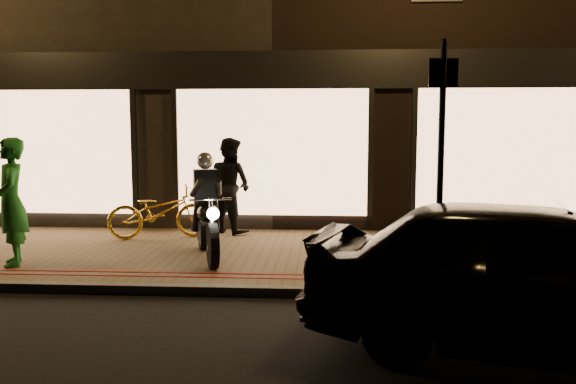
% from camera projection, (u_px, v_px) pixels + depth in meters
% --- Properties ---
extents(ground, '(90.00, 90.00, 0.00)m').
position_uv_depth(ground, '(243.00, 297.00, 6.89)').
color(ground, black).
rests_on(ground, ground).
extents(sidewalk, '(50.00, 4.00, 0.12)m').
position_uv_depth(sidewalk, '(261.00, 256.00, 8.87)').
color(sidewalk, brown).
rests_on(sidewalk, ground).
extents(kerb_stone, '(50.00, 0.14, 0.12)m').
position_uv_depth(kerb_stone, '(244.00, 291.00, 6.93)').
color(kerb_stone, '#59544C').
rests_on(kerb_stone, ground).
extents(red_kerb_lines, '(50.00, 0.26, 0.01)m').
position_uv_depth(red_kerb_lines, '(249.00, 276.00, 7.42)').
color(red_kerb_lines, maroon).
rests_on(red_kerb_lines, sidewalk).
extents(building_row, '(48.00, 10.11, 8.50)m').
position_uv_depth(building_row, '(289.00, 49.00, 15.33)').
color(building_row, black).
rests_on(building_row, ground).
extents(motorcycle, '(0.80, 1.88, 1.59)m').
position_uv_depth(motorcycle, '(207.00, 217.00, 8.43)').
color(motorcycle, black).
rests_on(motorcycle, sidewalk).
extents(sign_post, '(0.35, 0.08, 3.00)m').
position_uv_depth(sign_post, '(441.00, 150.00, 6.83)').
color(sign_post, black).
rests_on(sign_post, sidewalk).
extents(bicycle_gold, '(1.90, 1.12, 0.94)m').
position_uv_depth(bicycle_gold, '(159.00, 212.00, 9.96)').
color(bicycle_gold, gold).
rests_on(bicycle_gold, sidewalk).
extents(person_green, '(0.70, 0.79, 1.82)m').
position_uv_depth(person_green, '(11.00, 202.00, 7.92)').
color(person_green, '#1C6A22').
rests_on(person_green, sidewalk).
extents(person_dark, '(1.09, 1.06, 1.78)m').
position_uv_depth(person_dark, '(230.00, 185.00, 10.45)').
color(person_dark, black).
rests_on(person_dark, sidewalk).
extents(parked_car, '(4.57, 2.84, 1.45)m').
position_uv_depth(parked_car, '(539.00, 276.00, 5.08)').
color(parked_car, black).
rests_on(parked_car, ground).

